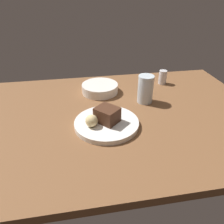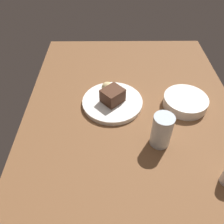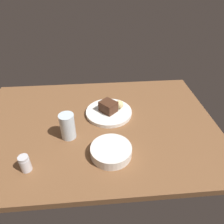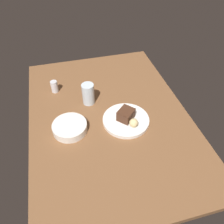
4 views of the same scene
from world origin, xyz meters
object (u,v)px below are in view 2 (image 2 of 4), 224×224
dessert_plate (112,102)px  chocolate_cake_slice (113,96)px  bread_roll (107,87)px  side_bowl (185,102)px  water_glass (162,131)px

dessert_plate → chocolate_cake_slice: bearing=-165.1°
chocolate_cake_slice → bread_roll: size_ratio=1.77×
bread_roll → side_bowl: bread_roll is taller
chocolate_cake_slice → bread_roll: 6.41cm
chocolate_cake_slice → dessert_plate: bearing=14.9°
dessert_plate → bread_roll: bearing=20.5°
chocolate_cake_slice → water_glass: (-19.51, -15.94, 1.44)cm
chocolate_cake_slice → bread_roll: bearing=20.3°
dessert_plate → water_glass: bearing=-141.0°
chocolate_cake_slice → side_bowl: 29.07cm
water_glass → side_bowl: water_glass is taller
dessert_plate → chocolate_cake_slice: 3.80cm
side_bowl → bread_roll: bearing=77.4°
water_glass → side_bowl: (18.56, -13.00, -4.07)cm
dessert_plate → water_glass: (-19.78, -16.01, 5.23)cm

